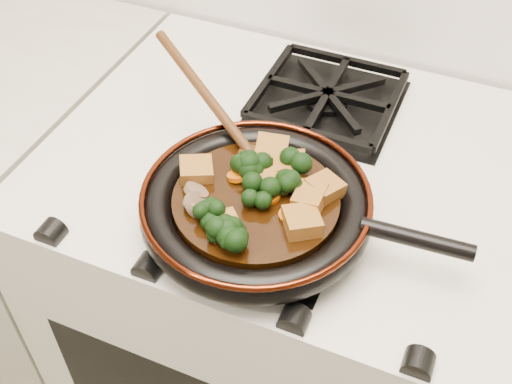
% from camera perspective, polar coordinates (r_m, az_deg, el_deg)
% --- Properties ---
extents(stove, '(0.76, 0.60, 0.90)m').
position_cam_1_polar(stove, '(1.33, 2.78, -11.37)').
color(stove, beige).
rests_on(stove, ground).
extents(burner_grate_front, '(0.23, 0.23, 0.03)m').
position_cam_1_polar(burner_grate_front, '(0.88, 0.55, -1.82)').
color(burner_grate_front, black).
rests_on(burner_grate_front, stove).
extents(burner_grate_back, '(0.23, 0.23, 0.03)m').
position_cam_1_polar(burner_grate_back, '(1.08, 6.35, 8.31)').
color(burner_grate_back, black).
rests_on(burner_grate_back, stove).
extents(skillet, '(0.43, 0.31, 0.05)m').
position_cam_1_polar(skillet, '(0.85, 0.16, -1.28)').
color(skillet, black).
rests_on(skillet, burner_grate_front).
extents(braising_sauce, '(0.22, 0.22, 0.02)m').
position_cam_1_polar(braising_sauce, '(0.84, 0.00, -1.00)').
color(braising_sauce, black).
rests_on(braising_sauce, skillet).
extents(tofu_cube_0, '(0.06, 0.06, 0.03)m').
position_cam_1_polar(tofu_cube_0, '(0.89, 1.38, 3.65)').
color(tofu_cube_0, brown).
rests_on(tofu_cube_0, braising_sauce).
extents(tofu_cube_1, '(0.06, 0.06, 0.03)m').
position_cam_1_polar(tofu_cube_1, '(0.80, 4.11, -2.67)').
color(tofu_cube_1, brown).
rests_on(tofu_cube_1, braising_sauce).
extents(tofu_cube_2, '(0.06, 0.05, 0.03)m').
position_cam_1_polar(tofu_cube_2, '(0.87, 3.01, 2.34)').
color(tofu_cube_2, brown).
rests_on(tofu_cube_2, braising_sauce).
extents(tofu_cube_3, '(0.04, 0.04, 0.03)m').
position_cam_1_polar(tofu_cube_3, '(0.83, 4.82, -0.54)').
color(tofu_cube_3, brown).
rests_on(tofu_cube_3, braising_sauce).
extents(tofu_cube_4, '(0.06, 0.06, 0.03)m').
position_cam_1_polar(tofu_cube_4, '(0.84, 6.12, 0.35)').
color(tofu_cube_4, brown).
rests_on(tofu_cube_4, braising_sauce).
extents(tofu_cube_5, '(0.05, 0.05, 0.03)m').
position_cam_1_polar(tofu_cube_5, '(0.85, 1.38, 0.94)').
color(tofu_cube_5, brown).
rests_on(tofu_cube_5, braising_sauce).
extents(tofu_cube_6, '(0.05, 0.05, 0.03)m').
position_cam_1_polar(tofu_cube_6, '(0.79, -2.90, -3.02)').
color(tofu_cube_6, brown).
rests_on(tofu_cube_6, braising_sauce).
extents(tofu_cube_7, '(0.06, 0.06, 0.03)m').
position_cam_1_polar(tofu_cube_7, '(0.86, -5.34, 1.90)').
color(tofu_cube_7, brown).
rests_on(tofu_cube_7, braising_sauce).
extents(broccoli_floret_0, '(0.08, 0.07, 0.06)m').
position_cam_1_polar(broccoli_floret_0, '(0.80, -4.30, -2.08)').
color(broccoli_floret_0, black).
rests_on(broccoli_floret_0, braising_sauce).
extents(broccoli_floret_1, '(0.08, 0.08, 0.06)m').
position_cam_1_polar(broccoli_floret_1, '(0.87, -0.44, 2.38)').
color(broccoli_floret_1, black).
rests_on(broccoli_floret_1, braising_sauce).
extents(broccoli_floret_2, '(0.08, 0.09, 0.06)m').
position_cam_1_polar(broccoli_floret_2, '(0.86, 3.28, 2.40)').
color(broccoli_floret_2, black).
rests_on(broccoli_floret_2, braising_sauce).
extents(broccoli_floret_3, '(0.08, 0.08, 0.05)m').
position_cam_1_polar(broccoli_floret_3, '(0.84, 2.51, 0.41)').
color(broccoli_floret_3, black).
rests_on(broccoli_floret_3, braising_sauce).
extents(broccoli_floret_4, '(0.08, 0.08, 0.06)m').
position_cam_1_polar(broccoli_floret_4, '(0.86, -0.45, 2.30)').
color(broccoli_floret_4, black).
rests_on(broccoli_floret_4, braising_sauce).
extents(broccoli_floret_5, '(0.09, 0.09, 0.06)m').
position_cam_1_polar(broccoli_floret_5, '(0.77, -1.81, -4.33)').
color(broccoli_floret_5, black).
rests_on(broccoli_floret_5, braising_sauce).
extents(broccoli_floret_6, '(0.07, 0.07, 0.07)m').
position_cam_1_polar(broccoli_floret_6, '(0.82, 0.24, -0.35)').
color(broccoli_floret_6, black).
rests_on(broccoli_floret_6, braising_sauce).
extents(broccoli_floret_7, '(0.09, 0.09, 0.07)m').
position_cam_1_polar(broccoli_floret_7, '(0.78, -2.88, -3.70)').
color(broccoli_floret_7, black).
rests_on(broccoli_floret_7, braising_sauce).
extents(carrot_coin_0, '(0.03, 0.03, 0.02)m').
position_cam_1_polar(carrot_coin_0, '(0.88, 2.97, 2.84)').
color(carrot_coin_0, '#CA5205').
rests_on(carrot_coin_0, braising_sauce).
extents(carrot_coin_1, '(0.03, 0.03, 0.02)m').
position_cam_1_polar(carrot_coin_1, '(0.83, 1.18, -0.31)').
color(carrot_coin_1, '#CA5205').
rests_on(carrot_coin_1, braising_sauce).
extents(carrot_coin_2, '(0.03, 0.03, 0.01)m').
position_cam_1_polar(carrot_coin_2, '(0.81, 2.95, -2.01)').
color(carrot_coin_2, '#CA5205').
rests_on(carrot_coin_2, braising_sauce).
extents(carrot_coin_3, '(0.03, 0.03, 0.02)m').
position_cam_1_polar(carrot_coin_3, '(0.86, -1.58, 1.48)').
color(carrot_coin_3, '#CA5205').
rests_on(carrot_coin_3, braising_sauce).
extents(carrot_coin_4, '(0.03, 0.03, 0.02)m').
position_cam_1_polar(carrot_coin_4, '(0.86, 0.10, 1.51)').
color(carrot_coin_4, '#CA5205').
rests_on(carrot_coin_4, braising_sauce).
extents(mushroom_slice_0, '(0.05, 0.05, 0.02)m').
position_cam_1_polar(mushroom_slice_0, '(0.84, -5.34, 0.06)').
color(mushroom_slice_0, brown).
rests_on(mushroom_slice_0, braising_sauce).
extents(mushroom_slice_1, '(0.05, 0.05, 0.02)m').
position_cam_1_polar(mushroom_slice_1, '(0.82, -5.32, -1.07)').
color(mushroom_slice_1, brown).
rests_on(mushroom_slice_1, braising_sauce).
extents(mushroom_slice_2, '(0.04, 0.04, 0.03)m').
position_cam_1_polar(mushroom_slice_2, '(0.82, -5.30, -1.16)').
color(mushroom_slice_2, brown).
rests_on(mushroom_slice_2, braising_sauce).
extents(wooden_spoon, '(0.15, 0.11, 0.26)m').
position_cam_1_polar(wooden_spoon, '(0.92, -2.88, 6.57)').
color(wooden_spoon, '#43240E').
rests_on(wooden_spoon, braising_sauce).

